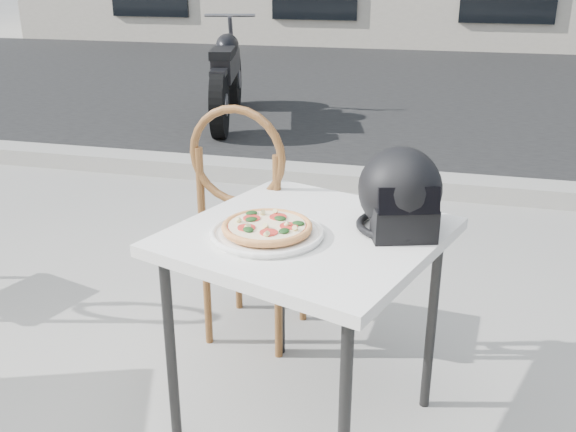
% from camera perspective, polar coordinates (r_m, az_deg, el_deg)
% --- Properties ---
extents(street_asphalt, '(30.00, 8.00, 0.00)m').
position_cam_1_polar(street_asphalt, '(8.36, 8.11, 11.29)').
color(street_asphalt, black).
rests_on(street_asphalt, ground).
extents(curb, '(30.00, 0.25, 0.12)m').
position_cam_1_polar(curb, '(4.49, 2.20, 3.58)').
color(curb, '#98958E').
rests_on(curb, ground).
extents(cafe_table_main, '(0.93, 0.93, 0.69)m').
position_cam_1_polar(cafe_table_main, '(1.93, 1.73, -3.03)').
color(cafe_table_main, silver).
rests_on(cafe_table_main, ground).
extents(plate, '(0.40, 0.40, 0.02)m').
position_cam_1_polar(plate, '(1.86, -1.87, -1.54)').
color(plate, white).
rests_on(plate, cafe_table_main).
extents(pizza, '(0.31, 0.31, 0.03)m').
position_cam_1_polar(pizza, '(1.85, -1.87, -0.93)').
color(pizza, '#DF9451').
rests_on(pizza, plate).
extents(helmet, '(0.31, 0.32, 0.25)m').
position_cam_1_polar(helmet, '(1.90, 9.94, 1.86)').
color(helmet, black).
rests_on(helmet, cafe_table_main).
extents(cafe_chair_main, '(0.41, 0.41, 0.98)m').
position_cam_1_polar(cafe_chair_main, '(2.44, -3.55, 0.15)').
color(cafe_chair_main, brown).
rests_on(cafe_chair_main, ground).
extents(motorcycle, '(0.66, 1.94, 0.98)m').
position_cam_1_polar(motorcycle, '(6.38, -5.46, 12.24)').
color(motorcycle, black).
rests_on(motorcycle, street_asphalt).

